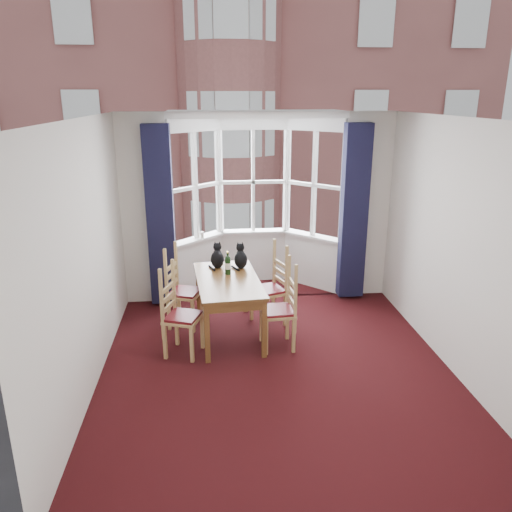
{
  "coord_description": "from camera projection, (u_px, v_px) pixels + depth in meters",
  "views": [
    {
      "loc": [
        -0.71,
        -5.0,
        3.01
      ],
      "look_at": [
        -0.14,
        1.05,
        1.05
      ],
      "focal_mm": 35.0,
      "sensor_mm": 36.0,
      "label": 1
    }
  ],
  "objects": [
    {
      "name": "street",
      "position": [
        219.0,
        219.0,
        38.13
      ],
      "size": [
        80.0,
        80.0,
        0.0
      ],
      "primitive_type": "plane",
      "color": "#333335",
      "rests_on": "ground"
    },
    {
      "name": "chair_left_near",
      "position": [
        176.0,
        317.0,
        5.99
      ],
      "size": [
        0.52,
        0.53,
        0.92
      ],
      "color": "tan",
      "rests_on": "floor"
    },
    {
      "name": "wall_near",
      "position": [
        326.0,
        362.0,
        3.17
      ],
      "size": [
        4.0,
        0.0,
        4.0
      ],
      "primitive_type": "plane",
      "rotation": [
        -1.57,
        0.0,
        0.0
      ],
      "color": "silver",
      "rests_on": "floor"
    },
    {
      "name": "chair_right_far",
      "position": [
        274.0,
        290.0,
        6.83
      ],
      "size": [
        0.52,
        0.53,
        0.92
      ],
      "color": "tan",
      "rests_on": "floor"
    },
    {
      "name": "chair_right_near",
      "position": [
        285.0,
        311.0,
        6.15
      ],
      "size": [
        0.43,
        0.45,
        0.92
      ],
      "color": "tan",
      "rests_on": "floor"
    },
    {
      "name": "candle_tall",
      "position": [
        202.0,
        235.0,
        7.83
      ],
      "size": [
        0.06,
        0.06,
        0.1
      ],
      "primitive_type": "cylinder",
      "color": "white",
      "rests_on": "bay_window"
    },
    {
      "name": "dining_table",
      "position": [
        228.0,
        286.0,
        6.39
      ],
      "size": [
        0.91,
        1.52,
        0.78
      ],
      "color": "brown",
      "rests_on": "floor"
    },
    {
      "name": "wine_bottle",
      "position": [
        228.0,
        264.0,
        6.5
      ],
      "size": [
        0.08,
        0.08,
        0.31
      ],
      "color": "black",
      "rests_on": "dining_table"
    },
    {
      "name": "wall_right",
      "position": [
        458.0,
        249.0,
        5.48
      ],
      "size": [
        0.0,
        4.5,
        4.5
      ],
      "primitive_type": "plane",
      "rotation": [
        1.57,
        0.0,
        -1.57
      ],
      "color": "silver",
      "rests_on": "floor"
    },
    {
      "name": "tenement_building",
      "position": [
        227.0,
        135.0,
        18.51
      ],
      "size": [
        18.4,
        7.8,
        15.2
      ],
      "color": "#9C5650",
      "rests_on": "street"
    },
    {
      "name": "curtain_left",
      "position": [
        160.0,
        217.0,
        7.15
      ],
      "size": [
        0.38,
        0.22,
        2.6
      ],
      "primitive_type": "cube",
      "color": "#171734",
      "rests_on": "floor"
    },
    {
      "name": "wall_back_pier_right",
      "position": [
        366.0,
        207.0,
        7.58
      ],
      "size": [
        0.7,
        0.12,
        2.8
      ],
      "primitive_type": "cube",
      "color": "silver",
      "rests_on": "floor"
    },
    {
      "name": "curtain_right",
      "position": [
        354.0,
        213.0,
        7.4
      ],
      "size": [
        0.38,
        0.22,
        2.6
      ],
      "primitive_type": "cube",
      "color": "#171734",
      "rests_on": "floor"
    },
    {
      "name": "bay_window",
      "position": [
        255.0,
        202.0,
        7.91
      ],
      "size": [
        2.76,
        0.94,
        2.8
      ],
      "color": "white",
      "rests_on": "floor"
    },
    {
      "name": "wall_back_pier_left",
      "position": [
        145.0,
        211.0,
        7.28
      ],
      "size": [
        0.7,
        0.12,
        2.8
      ],
      "primitive_type": "cube",
      "color": "silver",
      "rests_on": "floor"
    },
    {
      "name": "ceiling",
      "position": [
        280.0,
        118.0,
        4.87
      ],
      "size": [
        4.5,
        4.5,
        0.0
      ],
      "primitive_type": "plane",
      "rotation": [
        3.14,
        0.0,
        0.0
      ],
      "color": "white",
      "rests_on": "floor"
    },
    {
      "name": "chair_left_far",
      "position": [
        179.0,
        293.0,
        6.73
      ],
      "size": [
        0.51,
        0.53,
        0.92
      ],
      "color": "tan",
      "rests_on": "floor"
    },
    {
      "name": "cat_right",
      "position": [
        241.0,
        258.0,
        6.75
      ],
      "size": [
        0.18,
        0.26,
        0.35
      ],
      "color": "black",
      "rests_on": "dining_table"
    },
    {
      "name": "floor",
      "position": [
        277.0,
        370.0,
        5.73
      ],
      "size": [
        4.5,
        4.5,
        0.0
      ],
      "primitive_type": "plane",
      "color": "black",
      "rests_on": "ground"
    },
    {
      "name": "cat_left",
      "position": [
        217.0,
        258.0,
        6.76
      ],
      "size": [
        0.2,
        0.27,
        0.35
      ],
      "color": "black",
      "rests_on": "dining_table"
    },
    {
      "name": "wall_left",
      "position": [
        85.0,
        260.0,
        5.12
      ],
      "size": [
        0.0,
        4.5,
        4.5
      ],
      "primitive_type": "plane",
      "rotation": [
        1.57,
        0.0,
        1.57
      ],
      "color": "silver",
      "rests_on": "floor"
    }
  ]
}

